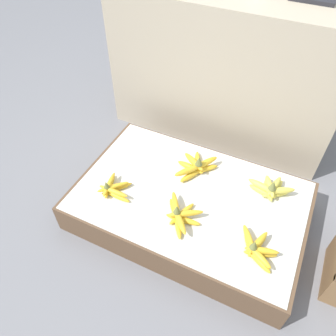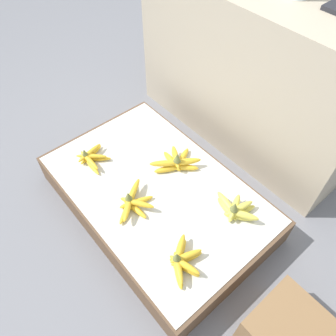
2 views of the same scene
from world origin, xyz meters
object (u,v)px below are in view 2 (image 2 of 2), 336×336
(banana_bunch_front_left, at_px, (91,158))
(banana_bunch_middle_midright, at_px, (236,210))
(banana_bunch_front_midright, at_px, (182,261))
(banana_bunch_front_midleft, at_px, (132,202))
(banana_bunch_middle_midleft, at_px, (176,162))

(banana_bunch_front_left, relative_size, banana_bunch_middle_midright, 0.76)
(banana_bunch_front_midright, bearing_deg, banana_bunch_front_left, 178.59)
(banana_bunch_front_midleft, distance_m, banana_bunch_middle_midleft, 0.31)
(banana_bunch_front_midright, bearing_deg, banana_bunch_middle_midright, 93.71)
(banana_bunch_front_left, distance_m, banana_bunch_front_midleft, 0.36)
(banana_bunch_front_midright, bearing_deg, banana_bunch_middle_midleft, 141.21)
(banana_bunch_front_midright, distance_m, banana_bunch_middle_midright, 0.34)
(banana_bunch_front_left, relative_size, banana_bunch_front_midright, 0.94)
(banana_bunch_front_left, bearing_deg, banana_bunch_front_midleft, -0.35)
(banana_bunch_middle_midright, bearing_deg, banana_bunch_front_midright, -86.29)
(banana_bunch_front_midright, bearing_deg, banana_bunch_front_midleft, 177.53)
(banana_bunch_front_midright, xyz_separation_m, banana_bunch_middle_midright, (-0.02, 0.34, 0.00))
(banana_bunch_front_midright, distance_m, banana_bunch_middle_midleft, 0.52)
(banana_bunch_front_left, height_order, banana_bunch_front_midright, banana_bunch_front_midright)
(banana_bunch_front_midleft, bearing_deg, banana_bunch_middle_midright, 44.39)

